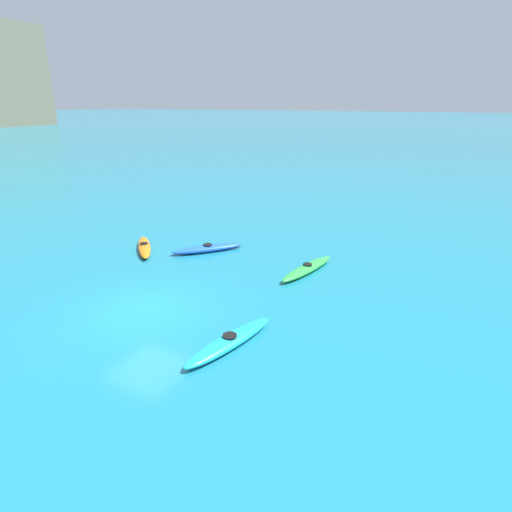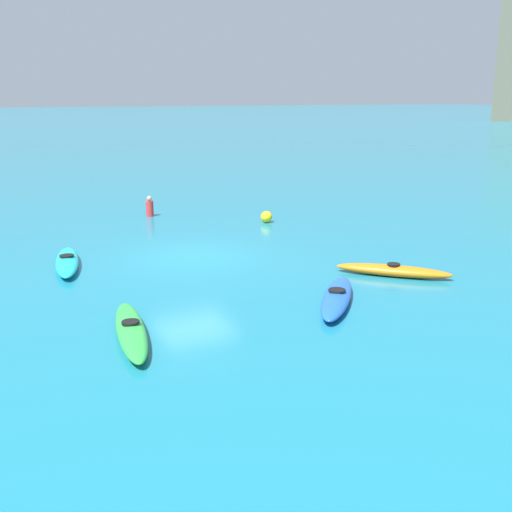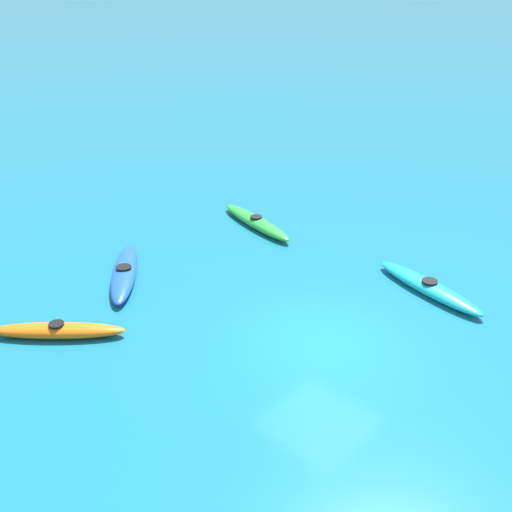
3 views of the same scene
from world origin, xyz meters
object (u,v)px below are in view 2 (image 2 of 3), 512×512
kayak_green (131,330)px  person_near_shore (150,207)px  kayak_blue (337,297)px  buoy_yellow (266,217)px  kayak_orange (393,271)px  kayak_cyan (67,262)px

kayak_green → person_near_shore: size_ratio=4.14×
kayak_blue → person_near_shore: bearing=-178.1°
kayak_blue → buoy_yellow: size_ratio=6.54×
kayak_orange → person_near_shore: (-12.02, -3.27, 0.22)m
kayak_blue → kayak_green: (-0.18, -5.16, -0.00)m
kayak_blue → kayak_orange: same height
kayak_orange → buoy_yellow: size_ratio=5.85×
kayak_blue → kayak_orange: bearing=114.1°
kayak_blue → kayak_cyan: bearing=-141.6°
kayak_green → kayak_blue: bearing=88.0°
kayak_cyan → kayak_green: same height
buoy_yellow → person_near_shore: person_near_shore is taller
kayak_green → kayak_cyan: bearing=-179.5°
kayak_blue → kayak_orange: (-1.26, 2.83, -0.00)m
kayak_cyan → kayak_green: (6.41, 0.06, -0.00)m
kayak_cyan → kayak_orange: same height
person_near_shore → kayak_green: bearing=-19.8°
kayak_blue → kayak_green: same height
kayak_blue → buoy_yellow: 10.33m
kayak_blue → person_near_shore: person_near_shore is taller
kayak_cyan → person_near_shore: person_near_shore is taller
kayak_green → person_near_shore: (-13.11, 4.73, 0.22)m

